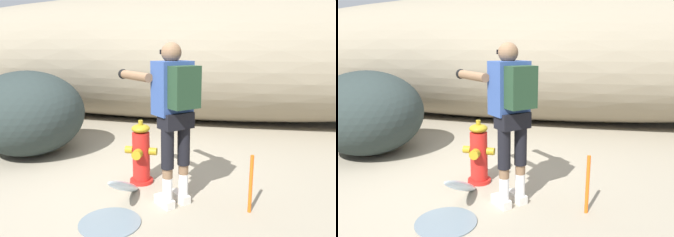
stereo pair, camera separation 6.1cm
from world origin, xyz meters
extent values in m
cube|color=gray|center=(0.00, 0.00, -0.02)|extent=(56.00, 56.00, 0.04)
ellipsoid|color=gray|center=(0.00, 3.91, 1.38)|extent=(17.01, 3.20, 2.77)
cylinder|color=red|center=(0.24, 0.13, 0.02)|extent=(0.28, 0.28, 0.04)
cylinder|color=red|center=(0.24, 0.13, 0.33)|extent=(0.21, 0.21, 0.59)
ellipsoid|color=#9E8419|center=(0.24, 0.13, 0.68)|extent=(0.22, 0.22, 0.10)
cylinder|color=#9E8419|center=(0.24, 0.13, 0.75)|extent=(0.06, 0.06, 0.05)
cylinder|color=#9E8419|center=(0.09, 0.13, 0.41)|extent=(0.09, 0.09, 0.09)
cylinder|color=#9E8419|center=(0.39, 0.13, 0.41)|extent=(0.09, 0.09, 0.09)
cylinder|color=#9E8419|center=(0.24, -0.02, 0.41)|extent=(0.11, 0.09, 0.11)
ellipsoid|color=silver|center=(0.24, -0.45, 0.19)|extent=(0.10, 0.88, 0.52)
cylinder|color=slate|center=(0.24, -0.87, 0.01)|extent=(0.59, 0.59, 0.01)
cube|color=beige|center=(0.66, -0.40, 0.04)|extent=(0.26, 0.25, 0.09)
cylinder|color=white|center=(0.70, -0.44, 0.21)|extent=(0.10, 0.10, 0.24)
cylinder|color=brown|center=(0.70, -0.44, 0.38)|extent=(0.10, 0.10, 0.10)
cylinder|color=black|center=(0.70, -0.44, 0.65)|extent=(0.13, 0.13, 0.43)
cube|color=beige|center=(0.79, -0.26, 0.04)|extent=(0.26, 0.25, 0.09)
cylinder|color=white|center=(0.84, -0.30, 0.21)|extent=(0.10, 0.10, 0.24)
cylinder|color=brown|center=(0.84, -0.30, 0.38)|extent=(0.10, 0.10, 0.10)
cylinder|color=black|center=(0.84, -0.30, 0.65)|extent=(0.13, 0.13, 0.43)
cube|color=black|center=(0.77, -0.37, 0.92)|extent=(0.37, 0.37, 0.16)
cube|color=#2D4784|center=(0.72, -0.33, 1.23)|extent=(0.42, 0.43, 0.53)
cube|color=#1E3823|center=(0.87, -0.47, 1.26)|extent=(0.31, 0.31, 0.40)
sphere|color=brown|center=(0.71, -0.31, 1.57)|extent=(0.20, 0.20, 0.20)
cube|color=black|center=(0.65, -0.26, 1.58)|extent=(0.12, 0.12, 0.04)
cylinder|color=brown|center=(0.30, -0.23, 1.33)|extent=(0.48, 0.46, 0.09)
sphere|color=black|center=(0.11, -0.05, 1.33)|extent=(0.11, 0.11, 0.11)
cylinder|color=brown|center=(0.61, 0.09, 1.33)|extent=(0.48, 0.46, 0.09)
sphere|color=black|center=(0.41, 0.27, 1.33)|extent=(0.11, 0.11, 0.11)
ellipsoid|color=#26302E|center=(-1.77, 0.81, 0.64)|extent=(2.34, 2.35, 1.28)
ellipsoid|color=#2E3329|center=(-2.16, 1.77, 0.27)|extent=(1.07, 1.01, 0.54)
cylinder|color=#47331E|center=(-4.42, 11.32, 0.63)|extent=(0.34, 0.34, 1.26)
cone|color=#143D19|center=(-4.42, 11.32, 2.32)|extent=(2.82, 2.82, 2.11)
cylinder|color=#47331E|center=(-1.99, 8.85, 0.78)|extent=(0.28, 0.28, 1.55)
cone|color=#143D19|center=(-1.99, 8.85, 3.30)|extent=(2.33, 2.33, 3.50)
cylinder|color=#47331E|center=(1.99, 7.96, 0.54)|extent=(0.22, 0.22, 1.08)
cone|color=#143D19|center=(1.99, 7.96, 2.73)|extent=(1.82, 1.82, 3.31)
cylinder|color=#E55914|center=(1.52, -0.35, 0.30)|extent=(0.04, 0.04, 0.60)
camera|label=1|loc=(1.40, -3.47, 1.63)|focal=35.03mm
camera|label=2|loc=(1.46, -3.46, 1.63)|focal=35.03mm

